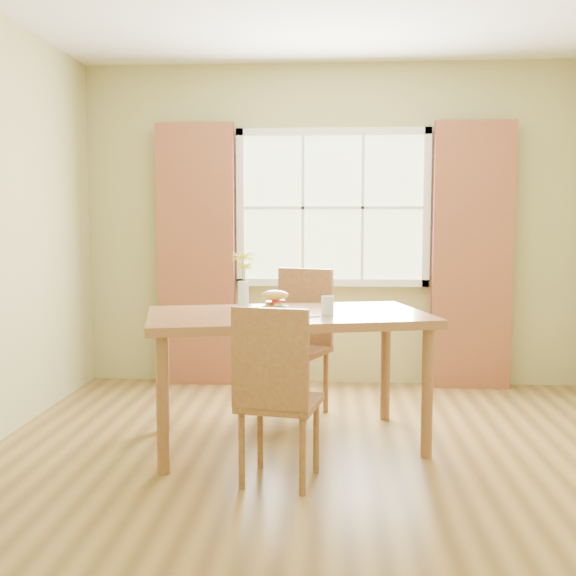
# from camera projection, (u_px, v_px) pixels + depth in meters

# --- Properties ---
(room) EXTENTS (4.24, 3.84, 2.74)m
(room) POSITION_uv_depth(u_px,v_px,m) (333.00, 228.00, 3.81)
(room) COLOR olive
(room) RESTS_ON ground
(window) EXTENTS (1.62, 0.06, 1.32)m
(window) POSITION_uv_depth(u_px,v_px,m) (333.00, 208.00, 5.66)
(window) COLOR beige
(window) RESTS_ON room
(curtain_left) EXTENTS (0.65, 0.08, 2.20)m
(curtain_left) POSITION_uv_depth(u_px,v_px,m) (196.00, 255.00, 5.68)
(curtain_left) COLOR maroon
(curtain_left) RESTS_ON room
(curtain_right) EXTENTS (0.65, 0.08, 2.20)m
(curtain_right) POSITION_uv_depth(u_px,v_px,m) (472.00, 256.00, 5.53)
(curtain_right) COLOR maroon
(curtain_right) RESTS_ON room
(dining_table) EXTENTS (1.87, 1.32, 0.83)m
(dining_table) POSITION_uv_depth(u_px,v_px,m) (288.00, 326.00, 4.15)
(dining_table) COLOR brown
(dining_table) RESTS_ON room
(chair_near) EXTENTS (0.47, 0.47, 0.96)m
(chair_near) POSITION_uv_depth(u_px,v_px,m) (276.00, 388.00, 3.48)
(chair_near) COLOR brown
(chair_near) RESTS_ON room
(chair_far) EXTENTS (0.58, 0.58, 1.04)m
(chair_far) POSITION_uv_depth(u_px,v_px,m) (299.00, 334.00, 4.87)
(chair_far) COLOR brown
(chair_far) RESTS_ON room
(placemat) EXTENTS (0.55, 0.50, 0.01)m
(placemat) POSITION_uv_depth(u_px,v_px,m) (274.00, 315.00, 4.02)
(placemat) COLOR beige
(placemat) RESTS_ON dining_table
(plate) EXTENTS (0.32, 0.32, 0.01)m
(plate) POSITION_uv_depth(u_px,v_px,m) (278.00, 314.00, 3.99)
(plate) COLOR #A5CA32
(plate) RESTS_ON placemat
(croissant_sandwich) EXTENTS (0.21, 0.18, 0.13)m
(croissant_sandwich) POSITION_uv_depth(u_px,v_px,m) (274.00, 301.00, 4.04)
(croissant_sandwich) COLOR #D68E49
(croissant_sandwich) RESTS_ON plate
(water_glass) EXTENTS (0.08, 0.08, 0.11)m
(water_glass) POSITION_uv_depth(u_px,v_px,m) (327.00, 306.00, 4.05)
(water_glass) COLOR silver
(water_glass) RESTS_ON dining_table
(flower_vase) EXTENTS (0.15, 0.15, 0.37)m
(flower_vase) POSITION_uv_depth(u_px,v_px,m) (243.00, 275.00, 4.30)
(flower_vase) COLOR silver
(flower_vase) RESTS_ON dining_table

